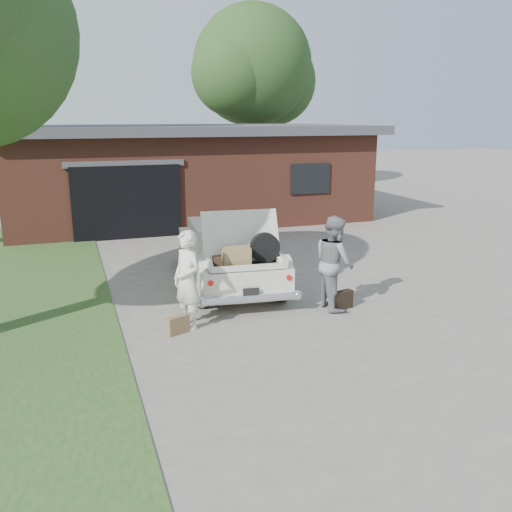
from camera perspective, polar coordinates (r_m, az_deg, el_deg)
name	(u,v)px	position (r m, az deg, el deg)	size (l,w,h in m)	color
ground	(267,324)	(9.72, 1.18, -7.13)	(90.00, 90.00, 0.00)	gray
house	(184,170)	(20.45, -7.60, 8.93)	(12.80, 7.80, 3.30)	brown
tree_right	(254,71)	(27.61, -0.20, 18.87)	(6.57, 5.72, 8.85)	#38281E
sedan	(228,253)	(11.91, -2.96, 0.31)	(2.21, 4.73, 1.82)	beige
woman_left	(187,280)	(9.35, -7.26, -2.52)	(0.63, 0.41, 1.72)	white
woman_right	(334,262)	(10.36, 8.25, -0.68)	(0.87, 0.68, 1.79)	gray
suitcase_left	(178,325)	(9.33, -8.22, -7.20)	(0.40, 0.13, 0.31)	olive
suitcase_right	(342,300)	(10.51, 9.02, -4.60)	(0.46, 0.15, 0.35)	black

